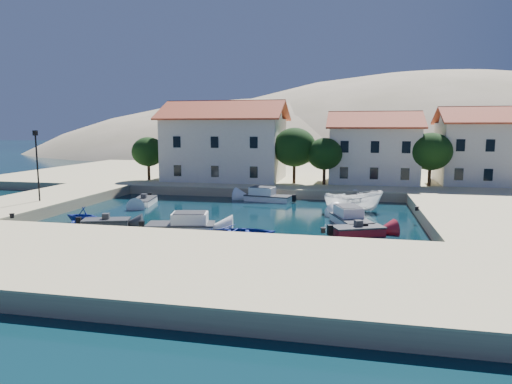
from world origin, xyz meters
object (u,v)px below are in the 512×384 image
building_right (480,145)px  cabin_cruiser_south (181,225)px  building_left (225,140)px  boat_east (353,212)px  building_mid (373,146)px  rowboat_south (235,240)px  lamppost (37,159)px  cabin_cruiser_east (351,219)px

building_right → cabin_cruiser_south: (-26.35, -26.73, -5.00)m
building_left → boat_east: size_ratio=2.75×
building_left → cabin_cruiser_south: size_ratio=2.86×
building_right → cabin_cruiser_south: size_ratio=1.84×
building_right → building_left: bearing=-176.2°
building_mid → rowboat_south: 29.51m
building_mid → rowboat_south: size_ratio=1.92×
building_mid → rowboat_south: (-9.87, -27.32, -5.22)m
building_mid → cabin_cruiser_south: 29.84m
lamppost → building_mid: bearing=35.4°
building_left → lamppost: 23.10m
building_left → building_mid: size_ratio=1.40×
building_left → cabin_cruiser_south: building_left is taller
building_left → lamppost: building_left is taller
lamppost → cabin_cruiser_east: size_ratio=1.17×
cabin_cruiser_south → boat_east: bearing=28.5°
lamppost → rowboat_south: (19.63, -6.32, -4.75)m
building_mid → cabin_cruiser_east: bearing=-96.3°
rowboat_south → boat_east: boat_east is taller
rowboat_south → cabin_cruiser_south: bearing=50.6°
building_left → cabin_cruiser_east: 25.99m
building_right → rowboat_south: (-21.87, -28.32, -5.47)m
cabin_cruiser_south → rowboat_south: cabin_cruiser_south is taller
cabin_cruiser_east → boat_east: bearing=-21.4°
lamppost → cabin_cruiser_east: bearing=-0.0°
building_left → cabin_cruiser_south: bearing=-81.6°
rowboat_south → building_mid: bearing=-39.7°
boat_east → cabin_cruiser_east: bearing=161.6°
building_mid → cabin_cruiser_south: bearing=-119.2°
rowboat_south → boat_east: size_ratio=1.03×
building_left → building_mid: building_left is taller
building_left → cabin_cruiser_east: building_left is taller
building_mid → cabin_cruiser_east: (-2.33, -21.01, -4.75)m
building_mid → cabin_cruiser_south: building_mid is taller
building_left → lamppost: bearing=-119.9°
building_left → boat_east: 22.11m
building_right → rowboat_south: 36.20m
boat_east → building_mid: bearing=-24.9°
cabin_cruiser_south → cabin_cruiser_east: 12.92m
cabin_cruiser_east → rowboat_south: bearing=110.1°
cabin_cruiser_east → building_mid: bearing=-26.2°
building_left → rowboat_south: (8.13, -26.32, -5.94)m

